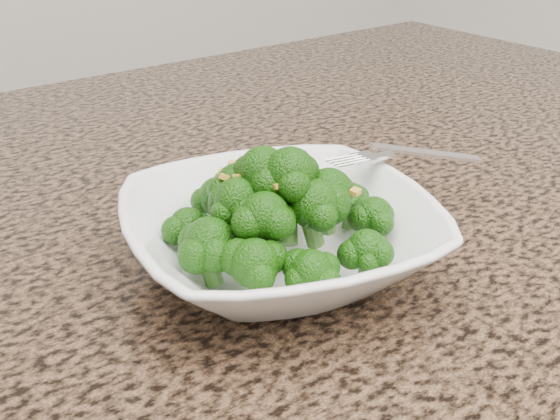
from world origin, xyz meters
TOP-DOWN VIEW (x-y plane):
  - granite_counter at (0.00, 0.30)m, footprint 1.64×1.04m
  - bowl at (0.04, 0.22)m, footprint 0.28×0.28m
  - broccoli_pile at (0.04, 0.22)m, footprint 0.20×0.20m
  - garlic_topping at (0.04, 0.22)m, footprint 0.12×0.12m
  - fork at (0.15, 0.23)m, footprint 0.17×0.09m

SIDE VIEW (x-z plane):
  - granite_counter at x=0.00m, z-range 0.87..0.90m
  - bowl at x=0.04m, z-range 0.90..0.96m
  - fork at x=0.15m, z-range 0.96..0.97m
  - broccoli_pile at x=0.04m, z-range 0.96..1.02m
  - garlic_topping at x=0.04m, z-range 1.02..1.02m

